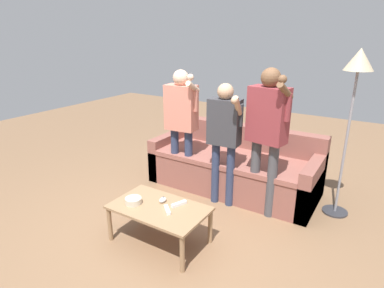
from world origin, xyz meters
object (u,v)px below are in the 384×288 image
Objects in this scene: game_remote_nunchuk at (163,200)px; game_remote_wand_far at (179,204)px; player_right at (267,126)px; game_remote_wand_near at (167,210)px; floor_lamp at (357,78)px; coffee_table at (159,211)px; player_center at (224,131)px; player_left at (181,117)px; snack_bowl at (133,201)px; couch at (234,167)px.

game_remote_nunchuk reaches higher than game_remote_wand_far.
game_remote_wand_near is (-0.53, -1.08, -0.63)m from player_right.
game_remote_wand_near is 0.15m from game_remote_wand_far.
game_remote_nunchuk is 2.29m from floor_lamp.
coffee_table is 0.64× the size of player_center.
player_left reaches higher than game_remote_wand_far.
player_right reaches higher than game_remote_wand_near.
player_right reaches higher than player_center.
player_right is at bearing 63.86° from game_remote_wand_near.
game_remote_nunchuk is 0.06× the size of player_center.
floor_lamp is at bearing 48.27° from game_remote_wand_far.
player_left is 1.12m from player_right.
game_remote_wand_near is (0.12, -0.02, 0.06)m from coffee_table.
player_center is (0.42, 1.09, 0.50)m from snack_bowl.
game_remote_nunchuk is at bearing -134.73° from floor_lamp.
coffee_table is at bearing 18.15° from snack_bowl.
player_left is at bearing 113.37° from coffee_table.
player_right reaches higher than couch.
game_remote_nunchuk is at bearing -65.87° from player_left.
floor_lamp is 10.98× the size of game_remote_wand_far.
coffee_table is at bearing -138.78° from game_remote_wand_far.
player_left is at bearing 172.30° from player_center.
floor_lamp is at bearing 50.52° from game_remote_wand_near.
player_left is 1.28m from game_remote_wand_far.
game_remote_wand_far is at bearing 27.89° from snack_bowl.
coffee_table is 5.80× the size of snack_bowl.
player_center is 0.89× the size of player_right.
couch is 2.32× the size of coffee_table.
player_right reaches higher than player_left.
floor_lamp is 1.11× the size of player_right.
couch is 1.39× the size of player_left.
couch reaches higher than game_remote_wand_far.
player_left reaches higher than coffee_table.
couch is 0.80m from player_center.
floor_lamp is 1.18× the size of player_left.
player_center is at bearing 68.88° from snack_bowl.
snack_bowl is at bearing -152.11° from game_remote_wand_far.
game_remote_wand_far is at bearing -118.29° from player_right.
couch is at bearing 98.39° from player_center.
coffee_table is 5.57× the size of game_remote_wand_far.
player_center is at bearing -157.38° from floor_lamp.
coffee_table is 1.42m from player_right.
player_center is at bearing 88.36° from game_remote_wand_far.
coffee_table is at bearing -99.61° from player_center.
game_remote_wand_near is at bearing -93.05° from player_center.
player_left is (-0.45, 1.00, 0.57)m from game_remote_nunchuk.
game_remote_nunchuk reaches higher than game_remote_wand_near.
player_right is (0.48, 0.05, 0.12)m from player_center.
game_remote_wand_near is (0.59, -1.12, -0.58)m from player_left.
coffee_table is 6.96× the size of game_remote_wand_near.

